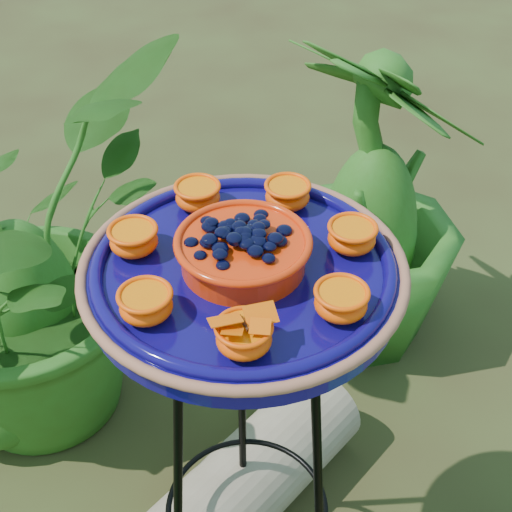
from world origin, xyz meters
name	(u,v)px	position (x,y,z in m)	size (l,w,h in m)	color
tripod_stand	(246,435)	(0.03, -0.08, 0.57)	(0.39, 0.39, 0.94)	black
feeder_dish	(243,267)	(0.03, -0.08, 0.98)	(0.55, 0.55, 0.11)	#0C0754
driftwood_log	(245,484)	(0.06, 0.10, 0.11)	(0.23, 0.23, 0.68)	gray
shrub_back_left	(16,258)	(-0.42, 0.64, 0.51)	(0.91, 0.79, 1.01)	#275516
shrub_back_right	(372,202)	(0.57, 0.68, 0.50)	(0.56, 0.56, 1.00)	#275516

